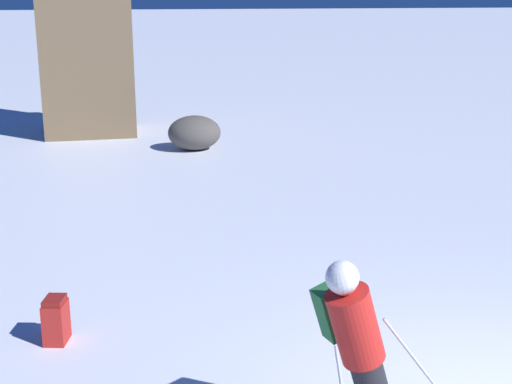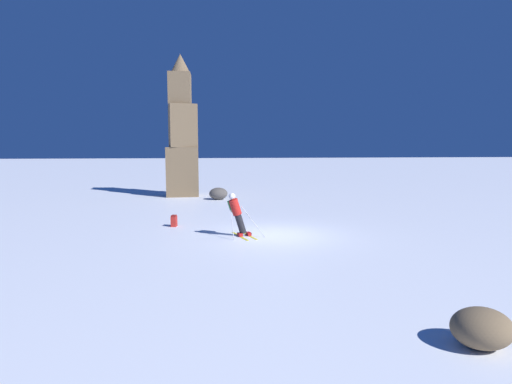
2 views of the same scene
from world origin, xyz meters
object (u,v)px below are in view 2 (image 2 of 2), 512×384
exposed_boulder_0 (218,194)px  spare_backpack (174,221)px  exposed_boulder_1 (482,328)px  skier (237,212)px  rock_pillar (182,138)px

exposed_boulder_0 → spare_backpack: bearing=-106.0°
spare_backpack → exposed_boulder_1: size_ratio=0.48×
skier → rock_pillar: size_ratio=0.17×
rock_pillar → spare_backpack: 12.40m
exposed_boulder_1 → skier: bearing=107.9°
spare_backpack → exposed_boulder_0: (2.63, 9.18, 0.16)m
rock_pillar → exposed_boulder_1: (5.18, -23.51, -3.86)m
skier → spare_backpack: 3.54m
exposed_boulder_0 → exposed_boulder_1: bearing=-82.3°
skier → exposed_boulder_1: bearing=-85.5°
rock_pillar → spare_backpack: bearing=-91.3°
skier → spare_backpack: bearing=121.4°
skier → exposed_boulder_0: 11.66m
exposed_boulder_1 → spare_backpack: bearing=114.8°
skier → exposed_boulder_1: skier is taller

